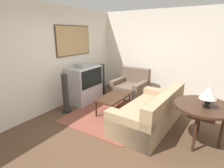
{
  "coord_description": "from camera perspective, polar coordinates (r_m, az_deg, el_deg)",
  "views": [
    {
      "loc": [
        -2.97,
        -1.56,
        2.01
      ],
      "look_at": [
        0.65,
        0.68,
        0.75
      ],
      "focal_mm": 28.0,
      "sensor_mm": 36.0,
      "label": 1
    }
  ],
  "objects": [
    {
      "name": "ground_plane",
      "position": [
        3.91,
        3.63,
        -14.48
      ],
      "size": [
        12.0,
        12.0,
        0.0
      ],
      "primitive_type": "plane",
      "color": "brown"
    },
    {
      "name": "wall_back",
      "position": [
        4.79,
        -19.23,
        7.78
      ],
      "size": [
        12.0,
        0.1,
        2.7
      ],
      "color": "silver",
      "rests_on": "ground_plane"
    },
    {
      "name": "wall_right",
      "position": [
        5.85,
        16.35,
        9.39
      ],
      "size": [
        0.06,
        12.0,
        2.7
      ],
      "color": "silver",
      "rests_on": "ground_plane"
    },
    {
      "name": "area_rug",
      "position": [
        4.57,
        -0.09,
        -9.5
      ],
      "size": [
        2.16,
        1.82,
        0.01
      ],
      "color": "brown",
      "rests_on": "ground_plane"
    },
    {
      "name": "tv",
      "position": [
        5.23,
        -8.83,
        0.0
      ],
      "size": [
        1.01,
        0.58,
        1.14
      ],
      "color": "#B7B7BC",
      "rests_on": "ground_plane"
    },
    {
      "name": "couch",
      "position": [
        4.0,
        12.45,
        -9.32
      ],
      "size": [
        2.02,
        1.09,
        0.83
      ],
      "rotation": [
        0.0,
        0.0,
        3.08
      ],
      "color": "tan",
      "rests_on": "ground_plane"
    },
    {
      "name": "armchair",
      "position": [
        5.62,
        6.07,
        -1.37
      ],
      "size": [
        0.97,
        1.02,
        0.91
      ],
      "rotation": [
        0.0,
        0.0,
        -1.63
      ],
      "color": "brown",
      "rests_on": "ground_plane"
    },
    {
      "name": "coffee_table",
      "position": [
        4.5,
        0.6,
        -4.53
      ],
      "size": [
        1.03,
        0.54,
        0.44
      ],
      "color": "#3D2619",
      "rests_on": "ground_plane"
    },
    {
      "name": "console_table",
      "position": [
        3.59,
        27.75,
        -7.09
      ],
      "size": [
        1.04,
        1.04,
        0.76
      ],
      "color": "#3D2619",
      "rests_on": "ground_plane"
    },
    {
      "name": "table_lamp",
      "position": [
        3.38,
        28.96,
        -2.59
      ],
      "size": [
        0.28,
        0.28,
        0.38
      ],
      "color": "black",
      "rests_on": "console_table"
    },
    {
      "name": "mantel_clock",
      "position": [
        3.7,
        28.92,
        -3.69
      ],
      "size": [
        0.15,
        0.1,
        0.21
      ],
      "color": "black",
      "rests_on": "console_table"
    },
    {
      "name": "speaker_tower_left",
      "position": [
        4.65,
        -14.93,
        -3.3
      ],
      "size": [
        0.26,
        0.26,
        1.01
      ],
      "color": "black",
      "rests_on": "ground_plane"
    },
    {
      "name": "speaker_tower_right",
      "position": [
        5.85,
        -3.15,
        1.33
      ],
      "size": [
        0.26,
        0.26,
        1.01
      ],
      "color": "black",
      "rests_on": "ground_plane"
    }
  ]
}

